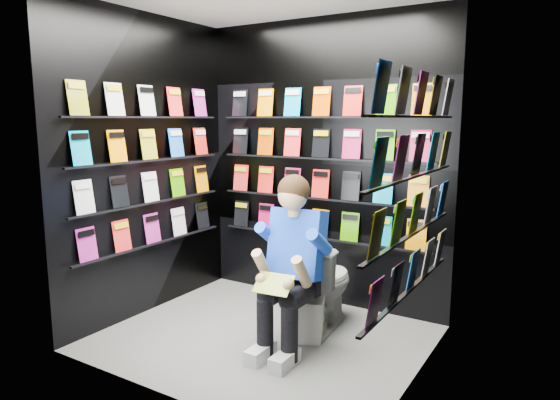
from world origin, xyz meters
The scene contains 13 objects.
floor centered at (0.00, 0.00, 0.00)m, with size 2.40×2.40×0.00m, color slate.
wall_back centered at (0.00, 1.00, 1.30)m, with size 2.40×0.04×2.60m, color black.
wall_front centered at (0.00, -1.00, 1.30)m, with size 2.40×0.04×2.60m, color black.
wall_left centered at (-1.20, 0.00, 1.30)m, with size 0.04×2.00×2.60m, color black.
wall_right centered at (1.20, 0.00, 1.30)m, with size 0.04×2.00×2.60m, color black.
comics_back centered at (0.00, 0.97, 1.31)m, with size 2.10×0.06×1.37m, color red, non-canonical shape.
comics_left centered at (-1.17, 0.00, 1.31)m, with size 0.06×1.70×1.37m, color red, non-canonical shape.
comics_right centered at (1.17, 0.00, 1.31)m, with size 0.06×1.70×1.37m, color red, non-canonical shape.
toilet centered at (0.29, 0.44, 0.37)m, with size 0.42×0.75×0.73m, color white.
longbox centered at (0.28, 0.26, 0.15)m, with size 0.22×0.40×0.30m, color silver.
longbox_lid centered at (0.28, 0.26, 0.31)m, with size 0.24×0.42×0.03m, color silver.
reader centered at (0.29, 0.06, 0.78)m, with size 0.53×0.77×1.43m, color blue, non-canonical shape.
held_comic centered at (0.29, -0.29, 0.58)m, with size 0.27×0.01×0.18m, color green.
Camera 1 is at (2.06, -3.08, 1.71)m, focal length 32.00 mm.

